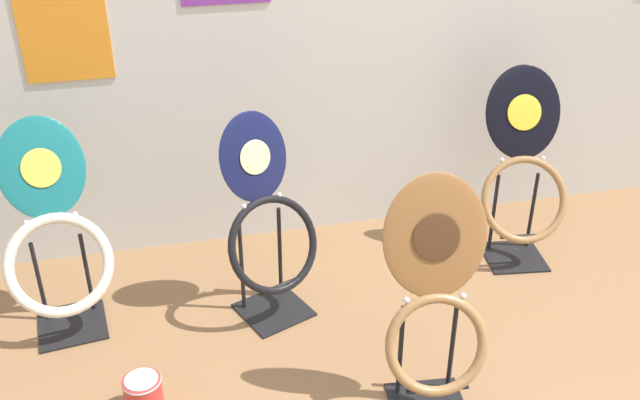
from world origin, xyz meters
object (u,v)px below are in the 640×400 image
(toilet_seat_display_woodgrain, at_px, (435,308))
(toilet_seat_display_navy_moon, at_px, (268,226))
(paint_can, at_px, (143,394))
(toilet_seat_display_jazz_black, at_px, (523,172))
(toilet_seat_display_teal_sax, at_px, (56,245))

(toilet_seat_display_woodgrain, bearing_deg, toilet_seat_display_navy_moon, 123.91)
(toilet_seat_display_woodgrain, xyz_separation_m, paint_can, (-1.03, 0.20, -0.36))
(toilet_seat_display_jazz_black, bearing_deg, toilet_seat_display_teal_sax, -178.23)
(toilet_seat_display_navy_moon, height_order, toilet_seat_display_teal_sax, toilet_seat_display_navy_moon)
(toilet_seat_display_navy_moon, relative_size, paint_can, 5.73)
(toilet_seat_display_jazz_black, bearing_deg, toilet_seat_display_woodgrain, -132.04)
(toilet_seat_display_teal_sax, xyz_separation_m, toilet_seat_display_woodgrain, (1.33, -0.80, 0.04))
(toilet_seat_display_navy_moon, distance_m, toilet_seat_display_jazz_black, 1.26)
(toilet_seat_display_teal_sax, distance_m, paint_can, 0.74)
(toilet_seat_display_navy_moon, distance_m, toilet_seat_display_teal_sax, 0.87)
(paint_can, bearing_deg, toilet_seat_display_navy_moon, 41.80)
(toilet_seat_display_teal_sax, xyz_separation_m, toilet_seat_display_jazz_black, (2.11, 0.07, 0.05))
(toilet_seat_display_woodgrain, height_order, paint_can, toilet_seat_display_woodgrain)
(toilet_seat_display_teal_sax, distance_m, toilet_seat_display_woodgrain, 1.55)
(toilet_seat_display_teal_sax, distance_m, toilet_seat_display_jazz_black, 2.11)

